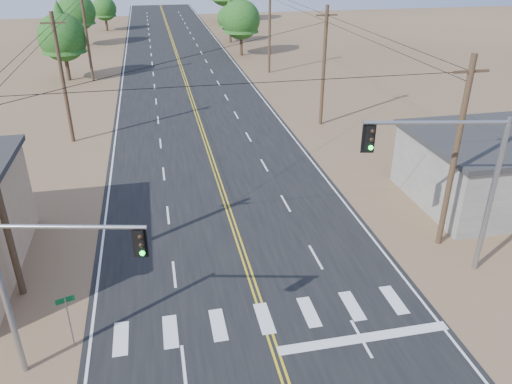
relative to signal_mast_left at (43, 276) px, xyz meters
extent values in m
cube|color=black|center=(7.99, 23.29, -4.37)|extent=(15.00, 200.00, 0.02)
cylinder|color=#4C3826|center=(-2.51, 25.29, 0.62)|extent=(0.30, 0.30, 10.00)
cube|color=#4C3826|center=(-2.51, 25.29, 4.82)|extent=(1.80, 0.12, 0.12)
cylinder|color=#4C3826|center=(-2.51, 45.29, 0.62)|extent=(0.30, 0.30, 10.00)
cylinder|color=#4C3826|center=(18.49, 5.29, 0.62)|extent=(0.30, 0.30, 10.00)
cube|color=#4C3826|center=(18.49, 5.29, 4.82)|extent=(1.80, 0.12, 0.12)
cylinder|color=#4C3826|center=(18.49, 25.29, 0.62)|extent=(0.30, 0.30, 10.00)
cube|color=#4C3826|center=(18.49, 25.29, 4.82)|extent=(1.80, 0.12, 0.12)
cylinder|color=#4C3826|center=(18.49, 45.29, 0.62)|extent=(0.30, 0.30, 10.00)
cylinder|color=gray|center=(-1.48, 0.34, -1.27)|extent=(0.21, 0.21, 6.22)
cylinder|color=gray|center=(1.06, -0.23, 1.93)|extent=(5.12, 1.29, 0.14)
cube|color=black|center=(3.35, -0.75, 1.35)|extent=(0.36, 0.33, 0.98)
sphere|color=black|center=(3.38, -0.91, 1.66)|extent=(0.18, 0.18, 0.18)
sphere|color=black|center=(3.38, -0.91, 1.35)|extent=(0.18, 0.18, 0.18)
sphere|color=#0CE533|center=(3.38, -0.91, 1.04)|extent=(0.18, 0.18, 0.18)
cylinder|color=gray|center=(18.99, 2.76, -0.64)|extent=(0.26, 0.26, 7.48)
cylinder|color=gray|center=(18.99, 2.76, 3.10)|extent=(0.19, 0.19, 0.64)
cylinder|color=gray|center=(15.92, 3.36, 3.20)|extent=(6.17, 1.36, 0.17)
cube|color=black|center=(13.17, 3.89, 2.51)|extent=(0.43, 0.39, 1.18)
sphere|color=black|center=(13.21, 3.70, 2.88)|extent=(0.21, 0.21, 0.21)
sphere|color=black|center=(13.21, 3.70, 2.51)|extent=(0.21, 0.21, 0.21)
sphere|color=#0CE533|center=(13.21, 3.70, 2.14)|extent=(0.21, 0.21, 0.21)
cylinder|color=gray|center=(0.19, 1.29, -3.19)|extent=(0.06, 0.06, 2.39)
cube|color=#0B5224|center=(0.19, 1.29, -2.09)|extent=(0.69, 0.25, 0.24)
cylinder|color=#3F2D1E|center=(-5.28, 46.32, -2.79)|extent=(0.45, 0.45, 3.19)
cone|color=#174C15|center=(-5.28, 46.32, 1.65)|extent=(4.97, 4.97, 5.68)
sphere|color=#174C15|center=(-5.28, 46.32, 0.50)|extent=(5.32, 5.32, 5.32)
cylinder|color=#3F2D1E|center=(-6.01, 68.24, -2.73)|extent=(0.40, 0.40, 3.30)
cone|color=#174C15|center=(-6.01, 68.24, 1.85)|extent=(5.13, 5.13, 5.86)
sphere|color=#174C15|center=(-6.01, 68.24, 0.66)|extent=(5.50, 5.50, 5.50)
cylinder|color=#3F2D1E|center=(-3.00, 82.97, -3.14)|extent=(0.43, 0.43, 2.50)
cone|color=#174C15|center=(-3.00, 82.97, 0.33)|extent=(3.88, 3.88, 4.44)
sphere|color=#174C15|center=(-3.00, 82.97, -0.57)|extent=(4.16, 4.16, 4.16)
cylinder|color=#3F2D1E|center=(16.99, 56.26, -2.79)|extent=(0.41, 0.41, 3.19)
cone|color=#174C15|center=(16.99, 56.26, 1.65)|extent=(4.97, 4.97, 5.68)
sphere|color=#174C15|center=(16.99, 56.26, 0.50)|extent=(5.32, 5.32, 5.32)
cylinder|color=#3F2D1E|center=(17.13, 66.81, -3.17)|extent=(0.40, 0.40, 2.42)
cone|color=#174C15|center=(17.13, 66.81, 0.19)|extent=(3.77, 3.77, 4.30)
sphere|color=#174C15|center=(17.13, 66.81, -0.68)|extent=(4.04, 4.04, 4.04)
cylinder|color=#3F2D1E|center=(19.98, 89.81, -2.27)|extent=(0.50, 0.50, 4.22)
camera|label=1|loc=(4.22, -14.97, 10.09)|focal=35.00mm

